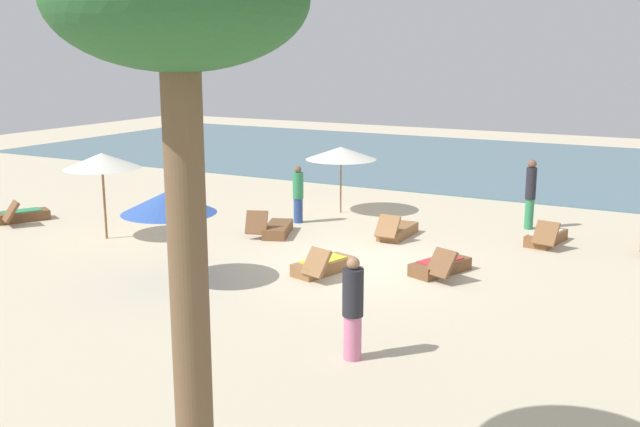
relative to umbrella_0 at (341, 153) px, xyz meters
The scene contains 15 objects.
ground_plane 5.96m from the umbrella_0, 59.26° to the right, with size 60.00×60.00×0.00m, color beige.
ocean_water 12.60m from the umbrella_0, 76.55° to the left, with size 48.00×16.00×0.06m, color slate.
umbrella_0 is the anchor object (origin of this frame).
umbrella_1 7.93m from the umbrella_0, 90.43° to the right, with size 2.01×2.01×2.01m.
umbrella_2 7.05m from the umbrella_0, 124.96° to the right, with size 1.98×1.98×2.28m.
lounger_0 3.74m from the umbrella_0, 36.61° to the right, with size 0.60×1.68×0.70m.
lounger_1 6.61m from the umbrella_0, ahead, with size 0.86×1.74×0.71m.
lounger_2 9.58m from the umbrella_0, 144.48° to the right, with size 1.29×1.75×0.72m.
lounger_3 3.73m from the umbrella_0, 94.99° to the right, with size 1.14×1.74×0.74m.
lounger_5 6.53m from the umbrella_0, 66.92° to the right, with size 1.02×1.76×0.72m.
lounger_6 6.85m from the umbrella_0, 43.69° to the right, with size 1.15×1.77×0.71m.
person_0 5.66m from the umbrella_0, ahead, with size 0.34×0.34×1.96m.
person_1 11.01m from the umbrella_0, 62.23° to the right, with size 0.41×0.41×1.71m.
person_2 2.09m from the umbrella_0, 105.41° to the right, with size 0.38×0.38×1.65m.
palm_1 15.79m from the umbrella_0, 68.72° to the right, with size 2.37×2.37×6.00m.
Camera 1 is at (7.05, -14.91, 4.90)m, focal length 41.45 mm.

